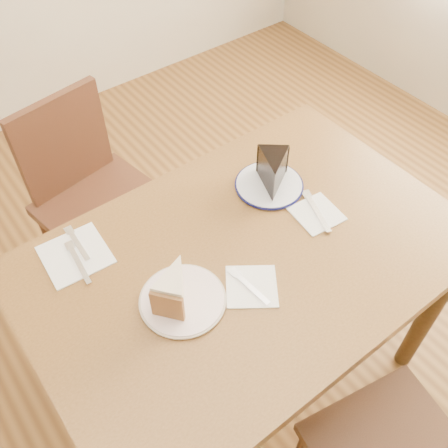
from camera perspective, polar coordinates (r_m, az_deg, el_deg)
ground at (r=2.01m, az=1.94°, el=-16.55°), size 4.00×4.00×0.00m
table at (r=1.44m, az=2.60°, el=-5.69°), size 1.20×0.80×0.75m
chair_far at (r=1.94m, az=-14.47°, el=2.96°), size 0.49×0.49×0.85m
plate_cream at (r=1.27m, az=-4.75°, el=-8.65°), size 0.21×0.21×0.01m
plate_navy at (r=1.53m, az=5.17°, el=4.46°), size 0.20×0.20×0.01m
carrot_cake at (r=1.23m, az=-5.61°, el=-7.07°), size 0.13×0.13×0.09m
chocolate_cake at (r=1.49m, az=5.62°, el=5.65°), size 0.15×0.16×0.10m
napkin_cream at (r=1.29m, az=3.16°, el=-7.12°), size 0.18×0.18×0.00m
napkin_navy at (r=1.47m, az=10.54°, el=1.16°), size 0.14×0.14×0.00m
napkin_spare at (r=1.41m, az=-16.62°, el=-3.38°), size 0.18×0.18×0.00m
fork_cream at (r=1.29m, az=2.93°, el=-7.14°), size 0.02×0.14×0.00m
knife_navy at (r=1.48m, az=10.54°, el=1.48°), size 0.07×0.17×0.00m
fork_spare at (r=1.43m, az=-16.40°, el=-2.15°), size 0.02×0.14×0.00m
knife_spare at (r=1.39m, az=-16.30°, el=-4.25°), size 0.03×0.16×0.00m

